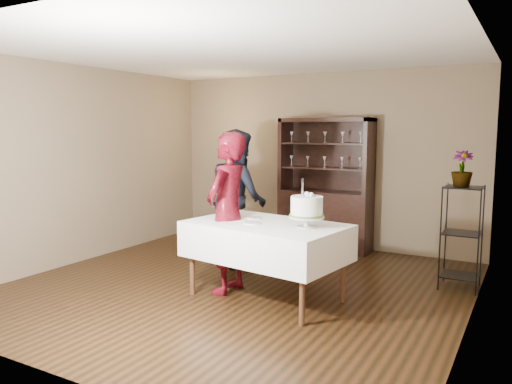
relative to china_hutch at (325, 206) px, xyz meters
The scene contains 14 objects.
floor 2.36m from the china_hutch, 95.08° to the right, with size 5.00×5.00×0.00m, color black.
ceiling 3.04m from the china_hutch, 95.08° to the right, with size 5.00×5.00×0.00m, color white.
back_wall 0.76m from the china_hutch, 128.88° to the left, with size 5.00×0.02×2.70m, color brown.
wall_left 3.58m from the china_hutch, 140.17° to the right, with size 0.02×5.00×2.70m, color brown.
wall_right 3.29m from the china_hutch, 44.39° to the right, with size 0.02×5.00×2.70m, color brown.
china_hutch is the anchor object (origin of this frame).
plant_etagere 2.33m from the china_hutch, 26.83° to the right, with size 0.42×0.42×1.20m.
cake_table 2.48m from the china_hutch, 83.35° to the right, with size 1.80×1.25×0.83m.
woman 2.48m from the china_hutch, 94.79° to the right, with size 0.66×0.43×1.81m, color #360409.
man 1.57m from the china_hutch, 117.90° to the right, with size 0.89×0.70×1.84m, color black.
cake 2.61m from the china_hutch, 72.86° to the right, with size 0.43×0.43×0.51m.
plate_near 2.58m from the china_hutch, 86.11° to the right, with size 0.19×0.19×0.01m, color silver.
plate_far 2.30m from the china_hutch, 88.84° to the right, with size 0.16×0.16×0.01m, color silver.
potted_plant 2.42m from the china_hutch, 27.36° to the right, with size 0.23×0.23×0.41m, color #4B6A32.
Camera 1 is at (2.97, -4.85, 1.84)m, focal length 35.00 mm.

